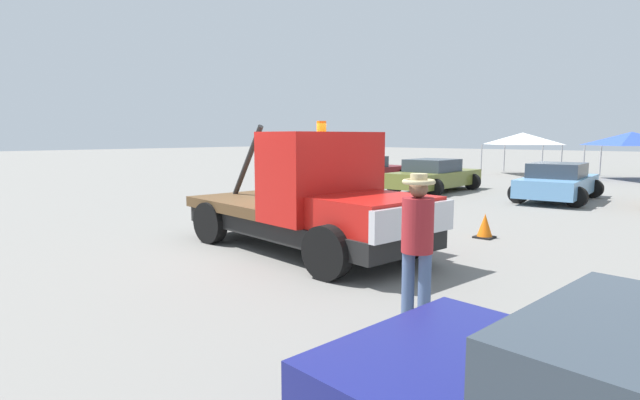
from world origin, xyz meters
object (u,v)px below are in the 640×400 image
Objects in this scene: tow_truck at (313,203)px; parked_car_maroon at (365,171)px; parked_car_olive at (434,176)px; canopy_tent_white at (523,139)px; parked_car_charcoal at (315,167)px; canopy_tent_blue at (632,139)px; parked_car_skyblue at (558,182)px; person_near_truck at (417,235)px; traffic_cone at (485,227)px.

tow_truck is 1.27× the size of parked_car_maroon.
canopy_tent_white is at bearing 2.95° from parked_car_olive.
parked_car_charcoal is 1.01× the size of parked_car_maroon.
canopy_tent_blue is at bearing 93.79° from tow_truck.
parked_car_skyblue is 11.61m from canopy_tent_blue.
tow_truck is at bearing 170.20° from parked_car_skyblue.
parked_car_skyblue is (-2.32, 13.40, -0.42)m from person_near_truck.
parked_car_charcoal is 12.66m from parked_car_skyblue.
parked_car_olive is (-3.67, 11.37, -0.33)m from tow_truck.
canopy_tent_white is (-5.45, 11.55, 1.48)m from parked_car_skyblue.
tow_truck reaches higher than parked_car_charcoal.
traffic_cone is at bearing -87.85° from canopy_tent_blue.
parked_car_olive is 1.37× the size of canopy_tent_blue.
tow_truck is at bearing -92.87° from canopy_tent_blue.
traffic_cone is (9.48, -8.25, -0.39)m from parked_car_maroon.
person_near_truck is at bearing -72.69° from canopy_tent_white.
parked_car_charcoal is 8.02m from parked_car_olive.
person_near_truck is at bearing -174.88° from parked_car_skyblue.
parked_car_skyblue is at bearing -64.72° from canopy_tent_white.
parked_car_charcoal and parked_car_maroon have the same top height.
tow_truck is 10.55× the size of traffic_cone.
tow_truck reaches higher than parked_car_maroon.
parked_car_maroon is at bearing -111.13° from parked_car_charcoal.
canopy_tent_blue is (4.84, 11.79, 1.49)m from parked_car_olive.
parked_car_olive is 1.00× the size of parked_car_skyblue.
parked_car_olive is 11.94m from canopy_tent_white.
parked_car_charcoal is 0.95× the size of parked_car_skyblue.
person_near_truck reaches higher than parked_car_olive.
parked_car_olive is at bearing -112.31° from canopy_tent_blue.
traffic_cone is at bearing -174.39° from person_near_truck.
parked_car_olive reaches higher than traffic_cone.
tow_truck is at bearing -162.74° from parked_car_olive.
parked_car_maroon and parked_car_skyblue have the same top height.
person_near_truck is at bearing -142.53° from parked_car_charcoal.
tow_truck is 1.62× the size of canopy_tent_blue.
canopy_tent_blue is 19.64m from traffic_cone.
person_near_truck reaches higher than parked_car_skyblue.
parked_car_charcoal and parked_car_skyblue have the same top height.
parked_car_olive is (3.91, -0.50, 0.00)m from parked_car_maroon.
canopy_tent_blue reaches higher than parked_car_maroon.
tow_truck is 1.19× the size of parked_car_olive.
canopy_tent_blue is (1.16, 23.15, 1.16)m from tow_truck.
parked_car_maroon is at bearing 83.75° from parked_car_skyblue.
person_near_truck is 20.84m from parked_car_charcoal.
parked_car_maroon is 12.57m from traffic_cone.
parked_car_olive is at bearing 114.57° from tow_truck.
parked_car_maroon reaches higher than traffic_cone.
parked_car_maroon is 0.94× the size of parked_car_skyblue.
parked_car_skyblue is 8.85× the size of traffic_cone.
parked_car_charcoal is 16.29m from traffic_cone.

